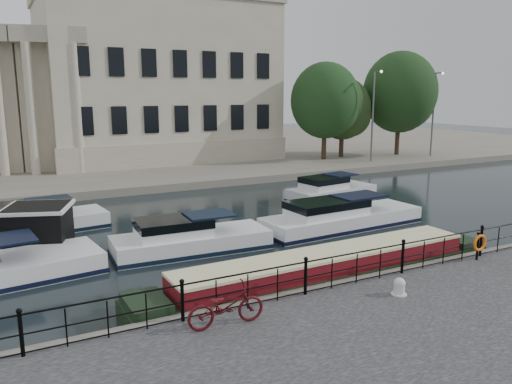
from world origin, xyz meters
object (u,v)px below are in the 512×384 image
life_ring_post (480,243)px  harbour_hut (40,233)px  mooring_bollard (399,287)px  narrowboat (328,274)px  bicycle (226,306)px

life_ring_post → harbour_hut: (-14.32, 10.07, -0.26)m
mooring_bollard → narrowboat: 2.99m
mooring_bollard → harbour_hut: bearing=130.1°
mooring_bollard → narrowboat: narrowboat is taller
bicycle → narrowboat: size_ratio=0.15×
bicycle → life_ring_post: bicycle is taller
bicycle → narrowboat: bearing=-62.1°
mooring_bollard → harbour_hut: (-9.39, 11.13, 0.15)m
bicycle → narrowboat: (5.03, 2.32, -0.75)m
narrowboat → harbour_hut: size_ratio=3.47×
bicycle → mooring_bollard: (5.63, -0.58, -0.31)m
life_ring_post → narrowboat: (-5.53, 1.85, -0.85)m
bicycle → harbour_hut: (-3.76, 10.55, -0.16)m
bicycle → harbour_hut: harbour_hut is taller
bicycle → mooring_bollard: bicycle is taller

